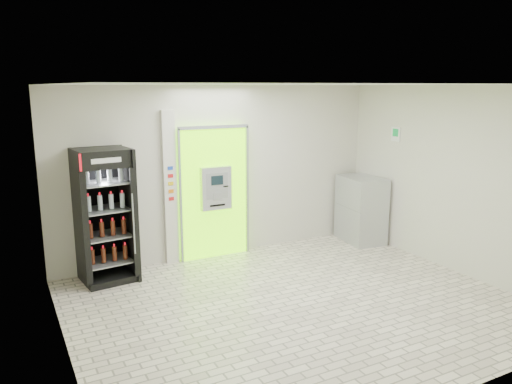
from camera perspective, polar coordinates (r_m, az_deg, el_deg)
ground at (r=7.16m, az=4.62°, el=-12.63°), size 6.00×6.00×0.00m
room_shell at (r=6.61m, az=4.89°, el=2.05°), size 6.00×6.00×6.00m
atm_assembly at (r=8.75m, az=-4.84°, el=0.04°), size 1.30×0.24×2.33m
pillar at (r=8.49m, az=-9.80°, el=0.42°), size 0.22×0.11×2.60m
beverage_cooler at (r=8.01m, az=-16.85°, el=-2.88°), size 0.85×0.79×2.07m
steel_cabinet at (r=9.91m, az=11.90°, el=-1.94°), size 0.76×1.02×1.27m
exit_sign at (r=9.50m, az=15.69°, el=6.39°), size 0.02×0.22×0.26m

